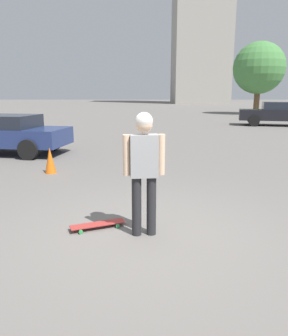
% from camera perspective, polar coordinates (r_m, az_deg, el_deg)
% --- Properties ---
extents(ground_plane, '(220.00, 220.00, 0.00)m').
position_cam_1_polar(ground_plane, '(4.88, 0.00, -11.45)').
color(ground_plane, slate).
extents(person, '(0.58, 0.25, 1.77)m').
position_cam_1_polar(person, '(4.55, 0.00, 0.98)').
color(person, '#262628').
rests_on(person, ground_plane).
extents(skateboard, '(0.85, 0.50, 0.07)m').
position_cam_1_polar(skateboard, '(5.11, -8.06, -9.71)').
color(skateboard, '#A5332D').
rests_on(skateboard, ground_plane).
extents(car_parked_near, '(4.43, 2.49, 1.31)m').
position_cam_1_polar(car_parked_near, '(12.07, -22.99, 5.58)').
color(car_parked_near, navy).
rests_on(car_parked_near, ground_plane).
extents(car_parked_far, '(5.02, 2.89, 1.49)m').
position_cam_1_polar(car_parked_far, '(22.75, 22.35, 8.80)').
color(car_parked_far, black).
rests_on(car_parked_far, ground_plane).
extents(tree_distant, '(4.93, 4.93, 6.89)m').
position_cam_1_polar(tree_distant, '(34.81, 19.40, 16.08)').
color(tree_distant, brown).
rests_on(tree_distant, ground_plane).
extents(traffic_cone, '(0.28, 0.28, 0.67)m').
position_cam_1_polar(traffic_cone, '(8.74, -16.03, 1.31)').
color(traffic_cone, orange).
rests_on(traffic_cone, ground_plane).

